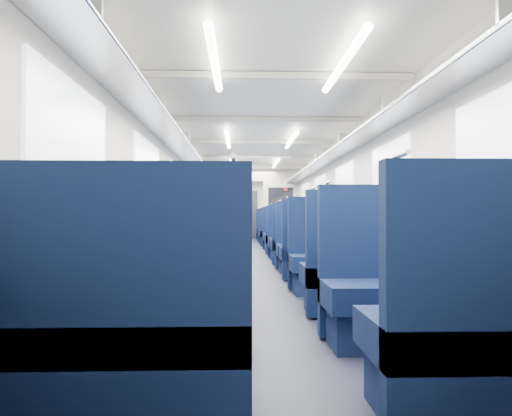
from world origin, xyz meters
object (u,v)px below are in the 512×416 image
(end_door, at_px, (248,214))
(seat_22, at_px, (226,232))
(seat_6, at_px, (200,262))
(seat_12, at_px, (215,245))
(seat_26, at_px, (228,230))
(seat_8, at_px, (207,255))
(seat_18, at_px, (222,237))
(seat_21, at_px, (277,234))
(seat_7, at_px, (333,262))
(seat_2, at_px, (169,298))
(seat_16, at_px, (221,239))
(seat_13, at_px, (300,245))
(seat_14, at_px, (218,242))
(seat_23, at_px, (275,232))
(seat_0, at_px, (136,337))
(seat_9, at_px, (318,254))
(seat_1, at_px, (490,340))
(seat_10, at_px, (211,250))
(seat_27, at_px, (270,230))
(seat_4, at_px, (188,277))
(seat_5, at_px, (361,276))
(seat_25, at_px, (272,231))
(seat_15, at_px, (293,242))
(seat_17, at_px, (288,239))
(bulkhead, at_px, (252,206))
(seat_3, at_px, (396,293))
(seat_20, at_px, (225,234))

(end_door, bearing_deg, seat_22, -102.57)
(seat_6, bearing_deg, seat_12, 90.00)
(seat_26, bearing_deg, seat_8, -90.00)
(seat_18, xyz_separation_m, seat_21, (1.66, 1.95, 0.00))
(seat_7, relative_size, seat_18, 1.00)
(seat_2, relative_size, seat_16, 1.00)
(seat_13, height_order, seat_14, same)
(seat_2, relative_size, seat_18, 1.00)
(seat_12, distance_m, seat_14, 1.17)
(seat_22, height_order, seat_23, same)
(seat_0, bearing_deg, seat_22, 90.00)
(seat_6, relative_size, seat_9, 1.00)
(seat_1, relative_size, seat_10, 1.00)
(seat_16, relative_size, seat_27, 1.00)
(seat_4, distance_m, seat_5, 1.66)
(seat_5, relative_size, seat_25, 1.00)
(seat_10, bearing_deg, seat_9, -30.79)
(seat_7, height_order, seat_15, same)
(seat_17, relative_size, seat_25, 1.00)
(end_door, bearing_deg, seat_15, -84.87)
(end_door, relative_size, seat_18, 1.62)
(seat_1, xyz_separation_m, seat_16, (-1.66, 9.33, 0.00))
(seat_1, xyz_separation_m, seat_10, (-1.66, 5.72, 0.00))
(seat_9, distance_m, seat_27, 11.12)
(seat_27, bearing_deg, seat_21, -90.00)
(seat_14, bearing_deg, seat_7, -69.81)
(seat_27, bearing_deg, seat_9, -90.00)
(seat_9, xyz_separation_m, seat_14, (-1.66, 3.38, 0.00))
(seat_8, height_order, seat_27, same)
(seat_0, xyz_separation_m, seat_16, (0.00, 9.21, 0.00))
(seat_12, bearing_deg, seat_10, -90.00)
(seat_14, bearing_deg, seat_16, 90.00)
(seat_22, bearing_deg, seat_5, -81.59)
(seat_18, xyz_separation_m, seat_22, (0.00, 3.17, 0.00))
(seat_16, bearing_deg, seat_21, 60.84)
(seat_0, height_order, seat_5, same)
(seat_0, relative_size, seat_16, 1.00)
(seat_21, bearing_deg, bulkhead, -143.48)
(seat_2, distance_m, seat_9, 3.96)
(seat_13, xyz_separation_m, seat_18, (-1.66, 3.48, 0.00))
(seat_10, bearing_deg, seat_5, -64.17)
(seat_0, height_order, seat_26, same)
(seat_23, distance_m, seat_27, 2.29)
(seat_6, relative_size, seat_8, 1.00)
(seat_3, xyz_separation_m, seat_26, (-1.66, 14.67, 0.00))
(seat_0, bearing_deg, seat_1, -4.18)
(seat_1, relative_size, seat_20, 1.00)
(seat_0, bearing_deg, seat_20, 90.00)
(seat_18, height_order, seat_25, same)
(seat_23, xyz_separation_m, seat_26, (-1.66, 2.40, 0.00))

